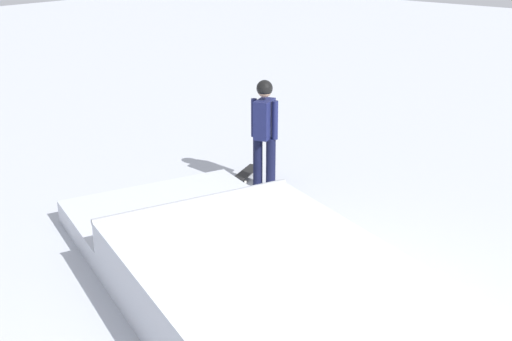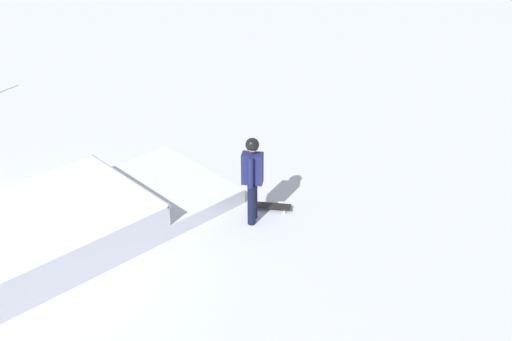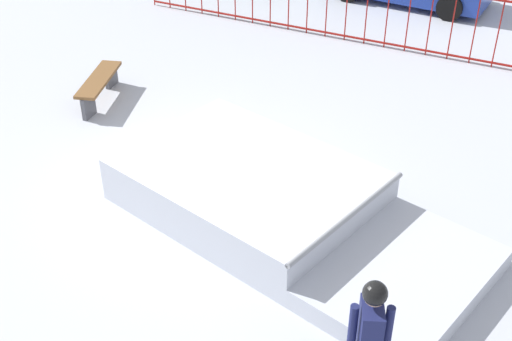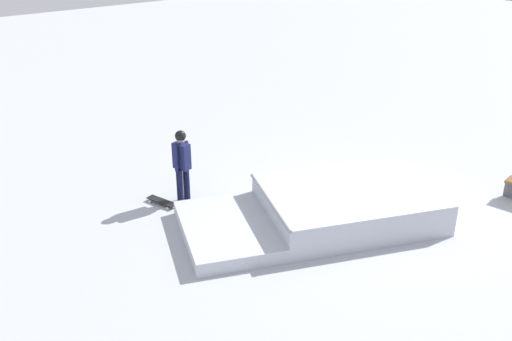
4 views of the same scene
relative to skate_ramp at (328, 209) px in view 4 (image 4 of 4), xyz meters
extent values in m
plane|color=#B2B7C1|center=(-1.17, 0.20, -0.32)|extent=(60.00, 60.00, 0.00)
cube|color=silver|center=(-0.45, 0.16, 0.03)|extent=(4.27, 3.68, 0.70)
cube|color=silver|center=(2.09, -0.76, -0.17)|extent=(2.58, 3.06, 0.30)
cylinder|color=gray|center=(1.24, -0.45, 0.38)|extent=(0.97, 2.47, 0.08)
cylinder|color=black|center=(1.89, -2.74, 0.09)|extent=(0.15, 0.15, 0.82)
cylinder|color=black|center=(2.10, -2.67, 0.09)|extent=(0.15, 0.15, 0.82)
cube|color=#191E4C|center=(2.00, -2.70, 0.80)|extent=(0.32, 0.43, 0.60)
cylinder|color=#191E4C|center=(1.83, -2.76, 0.80)|extent=(0.09, 0.09, 0.60)
cylinder|color=#191E4C|center=(2.16, -2.65, 0.80)|extent=(0.09, 0.09, 0.60)
sphere|color=tan|center=(2.00, -2.70, 1.25)|extent=(0.22, 0.22, 0.22)
sphere|color=black|center=(2.00, -2.70, 1.28)|extent=(0.25, 0.25, 0.25)
cube|color=black|center=(2.50, -2.84, -0.23)|extent=(0.43, 0.82, 0.02)
cylinder|color=silver|center=(2.30, -2.61, -0.29)|extent=(0.05, 0.06, 0.06)
cylinder|color=silver|center=(2.52, -2.54, -0.29)|extent=(0.05, 0.06, 0.06)
cylinder|color=silver|center=(2.47, -3.14, -0.29)|extent=(0.05, 0.06, 0.06)
cylinder|color=silver|center=(2.69, -3.07, -0.29)|extent=(0.05, 0.06, 0.06)
cube|color=#4C4C51|center=(-4.21, 1.71, -0.11)|extent=(0.08, 0.36, 0.42)
camera|label=1|loc=(-4.16, 4.74, 3.55)|focal=46.00mm
camera|label=2|loc=(-6.87, -7.18, 6.30)|focal=44.12mm
camera|label=3|loc=(2.60, -7.48, 5.81)|focal=47.30mm
camera|label=4|loc=(7.81, 8.02, 5.99)|focal=41.30mm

